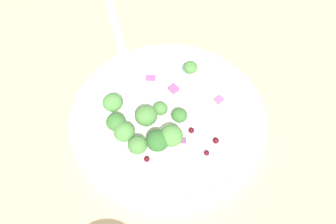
{
  "coord_description": "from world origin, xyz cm",
  "views": [
    {
      "loc": [
        17.34,
        33.43,
        53.42
      ],
      "look_at": [
        2.67,
        2.8,
        2.7
      ],
      "focal_mm": 49.93,
      "sensor_mm": 36.0,
      "label": 1
    }
  ],
  "objects": [
    {
      "name": "fork",
      "position": [
        2.6,
        -15.36,
        0.25
      ],
      "size": [
        5.11,
        18.62,
        0.5
      ],
      "color": "silver",
      "rests_on": "ground_plane"
    },
    {
      "name": "cranberry_1",
      "position": [
        0.8,
        10.1,
        2.1
      ],
      "size": [
        0.7,
        0.7,
        0.7
      ],
      "primitive_type": "sphere",
      "color": "#4C0A14",
      "rests_on": "plate"
    },
    {
      "name": "broccoli_floret_0",
      "position": [
        8.39,
        6.02,
        3.3
      ],
      "size": [
        2.45,
        2.45,
        2.48
      ],
      "color": "#ADD18E",
      "rests_on": "plate"
    },
    {
      "name": "onion_bit_2",
      "position": [
        -4.71,
        3.52,
        1.91
      ],
      "size": [
        1.28,
        1.16,
        0.47
      ],
      "primitive_type": "cube",
      "rotation": [
        0.0,
        0.0,
        1.84
      ],
      "color": "#A35B93",
      "rests_on": "plate"
    },
    {
      "name": "broccoli_floret_2",
      "position": [
        5.72,
        2.65,
        3.58
      ],
      "size": [
        2.94,
        2.94,
        2.98
      ],
      "color": "#8EB77A",
      "rests_on": "plate"
    },
    {
      "name": "broccoli_floret_3",
      "position": [
        9.5,
        1.58,
        3.1
      ],
      "size": [
        2.52,
        2.52,
        2.56
      ],
      "color": "#8EB77A",
      "rests_on": "plate"
    },
    {
      "name": "broccoli_floret_7",
      "position": [
        -3.24,
        -2.28,
        3.15
      ],
      "size": [
        1.98,
        1.98,
        2.01
      ],
      "color": "#8EB77A",
      "rests_on": "plate"
    },
    {
      "name": "ground_plane",
      "position": [
        0.0,
        0.0,
        -1.0
      ],
      "size": [
        180.0,
        180.0,
        2.0
      ],
      "primitive_type": "cube",
      "color": "tan"
    },
    {
      "name": "cranberry_0",
      "position": [
        -1.23,
        8.85,
        1.75
      ],
      "size": [
        0.82,
        0.82,
        0.82
      ],
      "primitive_type": "sphere",
      "color": "#4C0A14",
      "rests_on": "plate"
    },
    {
      "name": "plate",
      "position": [
        2.67,
        2.8,
        0.86
      ],
      "size": [
        26.46,
        26.46,
        1.7
      ],
      "color": "white",
      "rests_on": "ground_plane"
    },
    {
      "name": "cranberry_3",
      "position": [
        0.96,
        6.25,
        1.96
      ],
      "size": [
        0.78,
        0.78,
        0.78
      ],
      "primitive_type": "sphere",
      "color": "#4C0A14",
      "rests_on": "plate"
    },
    {
      "name": "broccoli_floret_5",
      "position": [
        4.08,
        6.74,
        3.53
      ],
      "size": [
        2.95,
        2.95,
        2.99
      ],
      "color": "#9EC684",
      "rests_on": "plate"
    },
    {
      "name": "broccoli_floret_8",
      "position": [
        3.44,
        2.11,
        3.03
      ],
      "size": [
        1.95,
        1.95,
        1.97
      ],
      "color": "#9EC684",
      "rests_on": "plate"
    },
    {
      "name": "onion_bit_0",
      "position": [
        -0.37,
        -0.97,
        1.7
      ],
      "size": [
        1.41,
        1.47,
        0.57
      ],
      "primitive_type": "cube",
      "rotation": [
        0.0,
        0.0,
        0.27
      ],
      "color": "#934C84",
      "rests_on": "plate"
    },
    {
      "name": "broccoli_floret_6",
      "position": [
        9.05,
        3.31,
        2.88
      ],
      "size": [
        2.74,
        2.74,
        2.77
      ],
      "color": "#ADD18E",
      "rests_on": "plate"
    },
    {
      "name": "broccoli_floret_4",
      "position": [
        5.89,
        6.56,
        3.4
      ],
      "size": [
        2.95,
        2.95,
        2.98
      ],
      "color": "#ADD18E",
      "rests_on": "plate"
    },
    {
      "name": "cranberry_2",
      "position": [
        7.83,
        7.42,
        1.66
      ],
      "size": [
        0.74,
        0.74,
        0.74
      ],
      "primitive_type": "sphere",
      "color": "#4C0A14",
      "rests_on": "plate"
    },
    {
      "name": "dressing_pool",
      "position": [
        2.67,
        2.8,
        1.3
      ],
      "size": [
        15.34,
        15.34,
        0.2
      ],
      "primitive_type": "cylinder",
      "color": "white",
      "rests_on": "plate"
    },
    {
      "name": "onion_bit_3",
      "position": [
        2.07,
        -4.14,
        1.59
      ],
      "size": [
        1.64,
        1.44,
        0.34
      ],
      "primitive_type": "cube",
      "rotation": [
        0.0,
        0.0,
        1.06
      ],
      "color": "#934C84",
      "rests_on": "plate"
    },
    {
      "name": "broccoli_floret_1",
      "position": [
        1.57,
        3.96,
        2.76
      ],
      "size": [
        2.1,
        2.1,
        2.12
      ],
      "color": "#8EB77A",
      "rests_on": "plate"
    },
    {
      "name": "broccoli_floret_9",
      "position": [
        8.8,
        -1.08,
        3.6
      ],
      "size": [
        2.69,
        2.69,
        2.72
      ],
      "color": "#8EB77A",
      "rests_on": "plate"
    },
    {
      "name": "onion_bit_1",
      "position": [
        2.66,
        6.81,
        1.41
      ],
      "size": [
        1.44,
        1.29,
        0.41
      ],
      "primitive_type": "cube",
      "rotation": [
        0.0,
        0.0,
        1.09
      ],
      "color": "#843D75",
      "rests_on": "plate"
    }
  ]
}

